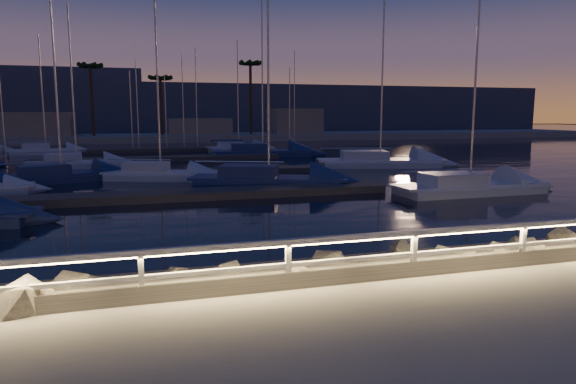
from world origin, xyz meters
name	(u,v)px	position (x,y,z in m)	size (l,w,h in m)	color
ground	(242,292)	(0.00, 0.00, 0.00)	(400.00, 400.00, 0.00)	gray
harbor_water	(164,173)	(0.00, 31.22, -0.97)	(400.00, 440.00, 0.60)	black
guard_rail	(238,256)	(-0.07, 0.00, 0.77)	(44.11, 0.12, 1.06)	silver
riprap	(376,266)	(3.81, 1.50, -0.22)	(31.55, 2.76, 1.31)	slate
floating_docks	(163,164)	(0.00, 32.50, -0.40)	(22.00, 36.00, 0.40)	#59514A
far_shore	(148,135)	(-0.12, 74.05, 0.29)	(160.00, 14.00, 5.20)	gray
palm_left	(90,69)	(-8.00, 72.00, 10.14)	(3.00, 3.00, 11.20)	#463120
palm_center	(160,80)	(2.00, 73.00, 8.78)	(3.00, 3.00, 9.70)	#463120
palm_right	(250,67)	(16.00, 72.00, 11.03)	(3.00, 3.00, 12.20)	#463120
distant_hills	(52,109)	(-22.13, 133.69, 4.74)	(230.00, 37.50, 18.00)	#394259
sailboat_c	(265,179)	(5.17, 18.98, -0.14)	(9.38, 5.77, 15.46)	navy
sailboat_d	(466,186)	(14.94, 13.38, -0.17)	(8.71, 2.80, 14.61)	silver
sailboat_f	(158,173)	(-0.72, 24.16, -0.17)	(7.63, 4.64, 12.62)	silver
sailboat_g	(58,175)	(-6.81, 24.82, -0.18)	(8.14, 4.85, 13.38)	navy
sailboat_h	(377,161)	(16.66, 27.63, -0.13)	(10.45, 5.29, 17.03)	silver
sailboat_j	(74,163)	(-6.77, 33.53, -0.17)	(7.61, 2.77, 12.72)	silver
sailboat_k	(237,147)	(9.19, 48.59, -0.19)	(7.65, 3.33, 12.57)	silver
sailboat_l	(260,152)	(9.94, 40.23, -0.13)	(10.45, 4.39, 17.15)	navy
sailboat_n	(44,150)	(-11.40, 49.43, -0.18)	(7.58, 3.22, 12.53)	silver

